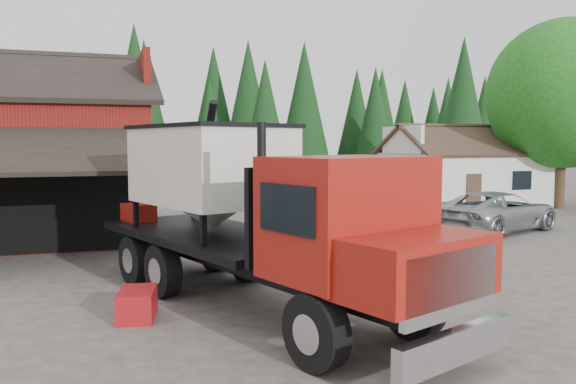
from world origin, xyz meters
name	(u,v)px	position (x,y,z in m)	size (l,w,h in m)	color
ground	(349,269)	(0.00, 0.00, 0.00)	(120.00, 120.00, 0.00)	#483E39
farmhouse	(463,176)	(13.00, 13.00, 1.67)	(8.60, 6.42, 4.65)	silver
deciduous_tree	(563,100)	(17.01, 9.97, 5.91)	(8.00, 8.00, 10.20)	#382619
conifer_backdrop	(175,179)	(0.00, 42.00, 0.00)	(76.00, 16.00, 16.00)	black
near_pine_b	(265,115)	(6.00, 30.00, 5.89)	(3.96, 3.96, 10.40)	#382619
near_pine_c	(463,103)	(22.00, 26.00, 6.89)	(4.84, 4.84, 12.40)	#382619
near_pine_d	(136,97)	(-4.00, 34.00, 7.39)	(5.28, 5.28, 13.40)	#382619
feed_truck	(254,209)	(-3.50, -2.78, 2.17)	(6.12, 10.59, 4.64)	black
silver_car	(497,211)	(8.56, 4.45, 0.81)	(2.70, 5.86, 1.63)	#A2A5A9
equip_box	(137,304)	(-5.97, -2.81, 0.30)	(0.70, 1.10, 0.60)	maroon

